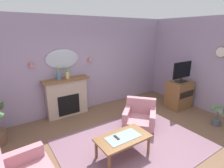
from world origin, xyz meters
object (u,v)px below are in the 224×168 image
Objects in this scene: coffee_table at (123,139)px; tv_flatscreen at (182,71)px; mantel_vase_left at (58,74)px; tv_remote at (117,138)px; mantel_vase_centre at (67,73)px; wall_sconce_right at (90,58)px; wall_clock at (221,52)px; wall_sconce_left at (31,64)px; potted_plant_small_fern at (218,115)px; fireplace at (67,97)px; armchair_in_corner at (140,115)px; tv_cabinet at (179,95)px; wall_mirror at (62,59)px.

coffee_table is 1.31× the size of tv_flatscreen.
mantel_vase_left reaches higher than tv_remote.
mantel_vase_left is 1.03× the size of mantel_vase_centre.
wall_clock is at bearing -39.40° from wall_sconce_right.
wall_sconce_left reaches higher than potted_plant_small_fern.
wall_sconce_left is 5.15m from potted_plant_small_fern.
tv_flatscreen is at bearing -24.62° from fireplace.
wall_sconce_right reaches higher than fireplace.
fireplace is 3.70m from tv_flatscreen.
wall_clock is (2.97, -2.44, 0.24)m from wall_sconce_right.
fireplace is at bearing -173.84° from wall_sconce_right.
fireplace reaches higher than armchair_in_corner.
mantel_vase_left reaches higher than armchair_in_corner.
wall_clock is 2.96m from armchair_in_corner.
potted_plant_small_fern is (-0.15, -1.35, -0.16)m from tv_cabinet.
mantel_vase_centre is 4.32m from potted_plant_small_fern.
armchair_in_corner is 2.10m from potted_plant_small_fern.
coffee_table is (0.48, -2.39, -0.95)m from mantel_vase_left.
wall_mirror is 2.81m from tv_remote.
tv_cabinet is (3.51, -1.47, -0.89)m from mantel_vase_left.
wall_mirror is 0.87× the size of coffee_table.
wall_mirror is 6.00× the size of tv_remote.
tv_remote is at bearing -164.81° from tv_flatscreen.
wall_sconce_right is at bearing 8.53° from mantel_vase_centre.
wall_sconce_right is at bearing -3.37° from wall_mirror.
fireplace is 1.51× the size of tv_cabinet.
wall_mirror is 2.70m from armchair_in_corner.
wall_clock is 0.34× the size of tv_cabinet.
mantel_vase_left is 2.33× the size of tv_remote.
fireplace reaches higher than tv_cabinet.
potted_plant_small_fern is at bearing -96.27° from tv_flatscreen.
fireplace is 4.39× the size of wall_clock.
fireplace is 1.15m from wall_mirror.
tv_flatscreen reaches higher than tv_cabinet.
armchair_in_corner is (1.41, -1.82, -1.40)m from wall_mirror.
mantel_vase_centre is 2.25× the size of tv_remote.
wall_clock is 0.27× the size of armchair_in_corner.
wall_clock is 1.94× the size of tv_remote.
tv_remote is at bearing -67.83° from wall_sconce_left.
wall_sconce_right is (1.05, 0.12, 0.32)m from mantel_vase_left.
wall_mirror is 2.89m from coffee_table.
coffee_table is at bearing -163.42° from tv_flatscreen.
tv_remote is (1.00, -2.46, -1.21)m from wall_sconce_left.
wall_mirror is at bearing 96.32° from coffee_table.
tv_cabinet is at bearing 15.54° from tv_remote.
armchair_in_corner is at bearing -45.71° from mantel_vase_left.
mantel_vase_centre is 0.38× the size of wall_mirror.
potted_plant_small_fern is (3.16, -2.99, -1.42)m from wall_mirror.
armchair_in_corner is at bearing 146.34° from potted_plant_small_fern.
tv_cabinet is 0.80m from tv_flatscreen.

